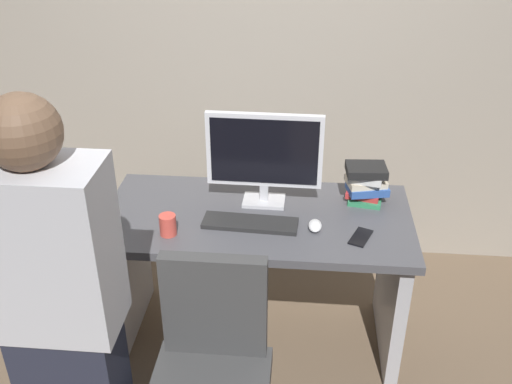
{
  "coord_description": "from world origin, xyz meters",
  "views": [
    {
      "loc": [
        0.2,
        -2.32,
        2.16
      ],
      "look_at": [
        0.0,
        -0.05,
        0.89
      ],
      "focal_mm": 41.17,
      "sensor_mm": 36.0,
      "label": 1
    }
  ],
  "objects_px": {
    "mouse": "(315,226)",
    "cell_phone": "(361,237)",
    "keyboard": "(250,223)",
    "cup_near_keyboard": "(168,225)",
    "person_at_desk": "(63,325)",
    "desk": "(257,255)",
    "monitor": "(264,154)",
    "book_stack": "(366,183)"
  },
  "relations": [
    {
      "from": "monitor",
      "to": "book_stack",
      "type": "distance_m",
      "value": 0.51
    },
    {
      "from": "mouse",
      "to": "cup_near_keyboard",
      "type": "xyz_separation_m",
      "value": [
        -0.64,
        -0.1,
        0.03
      ]
    },
    {
      "from": "cup_near_keyboard",
      "to": "keyboard",
      "type": "bearing_deg",
      "value": 16.8
    },
    {
      "from": "desk",
      "to": "keyboard",
      "type": "height_order",
      "value": "keyboard"
    },
    {
      "from": "person_at_desk",
      "to": "cell_phone",
      "type": "relative_size",
      "value": 11.38
    },
    {
      "from": "person_at_desk",
      "to": "monitor",
      "type": "xyz_separation_m",
      "value": [
        0.58,
        1.03,
        0.15
      ]
    },
    {
      "from": "desk",
      "to": "cup_near_keyboard",
      "type": "relative_size",
      "value": 15.12
    },
    {
      "from": "person_at_desk",
      "to": "mouse",
      "type": "distance_m",
      "value": 1.17
    },
    {
      "from": "person_at_desk",
      "to": "mouse",
      "type": "height_order",
      "value": "person_at_desk"
    },
    {
      "from": "book_stack",
      "to": "cell_phone",
      "type": "relative_size",
      "value": 1.5
    },
    {
      "from": "keyboard",
      "to": "mouse",
      "type": "bearing_deg",
      "value": 1.89
    },
    {
      "from": "person_at_desk",
      "to": "book_stack",
      "type": "bearing_deg",
      "value": 45.59
    },
    {
      "from": "desk",
      "to": "monitor",
      "type": "relative_size",
      "value": 2.66
    },
    {
      "from": "mouse",
      "to": "cell_phone",
      "type": "xyz_separation_m",
      "value": [
        0.2,
        -0.05,
        -0.01
      ]
    },
    {
      "from": "book_stack",
      "to": "cell_phone",
      "type": "height_order",
      "value": "book_stack"
    },
    {
      "from": "mouse",
      "to": "keyboard",
      "type": "bearing_deg",
      "value": 178.82
    },
    {
      "from": "mouse",
      "to": "book_stack",
      "type": "height_order",
      "value": "book_stack"
    },
    {
      "from": "cell_phone",
      "to": "cup_near_keyboard",
      "type": "bearing_deg",
      "value": -154.45
    },
    {
      "from": "desk",
      "to": "mouse",
      "type": "relative_size",
      "value": 14.38
    },
    {
      "from": "keyboard",
      "to": "monitor",
      "type": "bearing_deg",
      "value": 80.6
    },
    {
      "from": "desk",
      "to": "cell_phone",
      "type": "bearing_deg",
      "value": -17.86
    },
    {
      "from": "person_at_desk",
      "to": "cup_near_keyboard",
      "type": "xyz_separation_m",
      "value": [
        0.19,
        0.72,
        -0.06
      ]
    },
    {
      "from": "person_at_desk",
      "to": "cell_phone",
      "type": "height_order",
      "value": "person_at_desk"
    },
    {
      "from": "monitor",
      "to": "keyboard",
      "type": "distance_m",
      "value": 0.33
    },
    {
      "from": "cell_phone",
      "to": "book_stack",
      "type": "bearing_deg",
      "value": 105.9
    },
    {
      "from": "mouse",
      "to": "cup_near_keyboard",
      "type": "height_order",
      "value": "cup_near_keyboard"
    },
    {
      "from": "desk",
      "to": "monitor",
      "type": "height_order",
      "value": "monitor"
    },
    {
      "from": "cup_near_keyboard",
      "to": "person_at_desk",
      "type": "bearing_deg",
      "value": -104.5
    },
    {
      "from": "cell_phone",
      "to": "desk",
      "type": "bearing_deg",
      "value": -175.38
    },
    {
      "from": "monitor",
      "to": "cell_phone",
      "type": "distance_m",
      "value": 0.58
    },
    {
      "from": "monitor",
      "to": "cell_phone",
      "type": "height_order",
      "value": "monitor"
    },
    {
      "from": "keyboard",
      "to": "book_stack",
      "type": "relative_size",
      "value": 1.99
    },
    {
      "from": "monitor",
      "to": "mouse",
      "type": "bearing_deg",
      "value": -41.21
    },
    {
      "from": "mouse",
      "to": "cell_phone",
      "type": "bearing_deg",
      "value": -15.37
    },
    {
      "from": "monitor",
      "to": "cell_phone",
      "type": "xyz_separation_m",
      "value": [
        0.45,
        -0.27,
        -0.25
      ]
    },
    {
      "from": "monitor",
      "to": "cup_near_keyboard",
      "type": "height_order",
      "value": "monitor"
    },
    {
      "from": "book_stack",
      "to": "cup_near_keyboard",
      "type": "bearing_deg",
      "value": -157.24
    },
    {
      "from": "person_at_desk",
      "to": "desk",
      "type": "bearing_deg",
      "value": 58.53
    },
    {
      "from": "person_at_desk",
      "to": "keyboard",
      "type": "height_order",
      "value": "person_at_desk"
    },
    {
      "from": "cell_phone",
      "to": "keyboard",
      "type": "bearing_deg",
      "value": -164.59
    },
    {
      "from": "desk",
      "to": "cell_phone",
      "type": "height_order",
      "value": "cell_phone"
    },
    {
      "from": "mouse",
      "to": "book_stack",
      "type": "bearing_deg",
      "value": 48.63
    }
  ]
}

